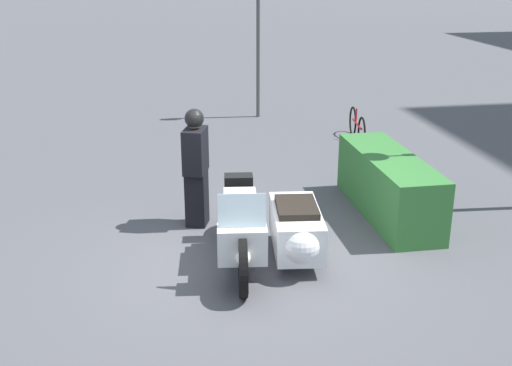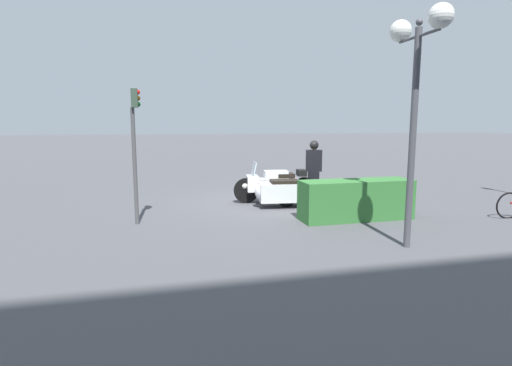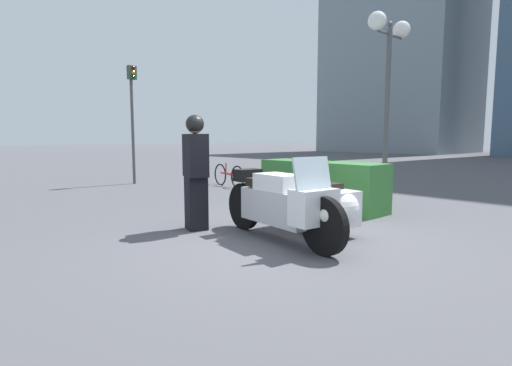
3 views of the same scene
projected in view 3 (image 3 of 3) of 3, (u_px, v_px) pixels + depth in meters
ground_plane at (282, 240)px, 5.51m from camera, size 160.00×160.00×0.00m
police_motorcycle at (302, 204)px, 5.65m from camera, size 2.44×1.52×1.18m
officer_rider at (196, 169)px, 6.09m from camera, size 0.54×0.43×1.76m
hedge_bush_curbside at (321, 185)px, 8.02m from camera, size 2.69×0.78×0.94m
twin_lamp_post at (389, 53)px, 9.08m from camera, size 0.40×1.48×4.14m
traffic_light_far at (133, 107)px, 12.07m from camera, size 0.22×0.28×3.55m
bicycle_parked at (229, 176)px, 11.62m from camera, size 1.60×0.24×0.70m
office_building_side at (402, 36)px, 39.30m from camera, size 12.62×10.42×22.88m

